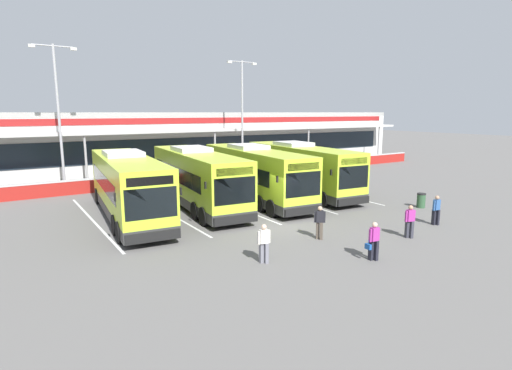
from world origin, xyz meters
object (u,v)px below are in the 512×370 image
(coach_bus_left_centre, at_px, (197,179))
(pedestrian_with_handbag, at_px, (374,240))
(pedestrian_near_bin, at_px, (436,209))
(lamp_post_west, at_px, (58,108))
(litter_bin, at_px, (421,200))
(lamp_post_centre, at_px, (242,109))
(coach_bus_centre, at_px, (254,174))
(pedestrian_approaching_bus, at_px, (264,242))
(pedestrian_in_dark_coat, at_px, (410,220))
(coach_bus_leftmost, at_px, (128,187))
(coach_bus_right_centre, at_px, (300,169))
(pedestrian_child, at_px, (320,221))

(coach_bus_left_centre, xyz_separation_m, pedestrian_with_handbag, (1.93, -12.87, -0.93))
(pedestrian_near_bin, bearing_deg, lamp_post_west, 124.86)
(litter_bin, bearing_deg, lamp_post_centre, 94.36)
(coach_bus_centre, distance_m, pedestrian_approaching_bus, 11.95)
(coach_bus_centre, height_order, pedestrian_approaching_bus, coach_bus_centre)
(pedestrian_in_dark_coat, bearing_deg, litter_bin, 30.63)
(coach_bus_centre, bearing_deg, pedestrian_near_bin, -65.80)
(coach_bus_leftmost, relative_size, lamp_post_west, 1.12)
(coach_bus_right_centre, xyz_separation_m, pedestrian_near_bin, (0.56, -10.91, -0.91))
(coach_bus_leftmost, height_order, pedestrian_near_bin, coach_bus_leftmost)
(coach_bus_left_centre, xyz_separation_m, coach_bus_centre, (4.12, -0.45, 0.00))
(coach_bus_centre, relative_size, pedestrian_approaching_bus, 7.62)
(pedestrian_in_dark_coat, relative_size, pedestrian_approaching_bus, 1.00)
(pedestrian_child, xyz_separation_m, pedestrian_approaching_bus, (-3.98, -1.13, 0.00))
(pedestrian_approaching_bus, distance_m, litter_bin, 14.03)
(coach_bus_leftmost, bearing_deg, lamp_post_centre, 38.71)
(lamp_post_west, bearing_deg, coach_bus_leftmost, -80.75)
(pedestrian_child, bearing_deg, coach_bus_centre, 76.76)
(coach_bus_left_centre, distance_m, pedestrian_in_dark_coat, 13.13)
(pedestrian_approaching_bus, height_order, litter_bin, pedestrian_approaching_bus)
(pedestrian_with_handbag, xyz_separation_m, litter_bin, (9.88, 4.68, -0.39))
(coach_bus_centre, height_order, lamp_post_west, lamp_post_west)
(pedestrian_child, relative_size, pedestrian_near_bin, 1.00)
(coach_bus_left_centre, bearing_deg, lamp_post_west, 120.49)
(pedestrian_in_dark_coat, relative_size, litter_bin, 1.74)
(coach_bus_left_centre, distance_m, pedestrian_near_bin, 14.26)
(pedestrian_with_handbag, bearing_deg, lamp_post_centre, 70.95)
(pedestrian_near_bin, xyz_separation_m, litter_bin, (2.90, 2.91, -0.41))
(pedestrian_in_dark_coat, bearing_deg, pedestrian_near_bin, 11.97)
(pedestrian_with_handbag, bearing_deg, coach_bus_right_centre, 63.14)
(pedestrian_approaching_bus, bearing_deg, coach_bus_centre, 59.08)
(pedestrian_with_handbag, relative_size, pedestrian_approaching_bus, 1.00)
(coach_bus_leftmost, bearing_deg, pedestrian_with_handbag, -62.44)
(pedestrian_near_bin, bearing_deg, coach_bus_leftmost, 141.69)
(coach_bus_leftmost, xyz_separation_m, pedestrian_near_bin, (13.44, -10.62, -0.91))
(pedestrian_in_dark_coat, xyz_separation_m, litter_bin, (6.05, 3.58, -0.41))
(lamp_post_centre, bearing_deg, coach_bus_centre, -117.55)
(pedestrian_near_bin, bearing_deg, pedestrian_in_dark_coat, -168.03)
(pedestrian_in_dark_coat, height_order, lamp_post_west, lamp_post_west)
(litter_bin, bearing_deg, coach_bus_leftmost, 154.76)
(pedestrian_approaching_bus, bearing_deg, lamp_post_west, 101.50)
(lamp_post_centre, bearing_deg, coach_bus_right_centre, -99.60)
(coach_bus_centre, relative_size, coach_bus_right_centre, 1.00)
(pedestrian_with_handbag, height_order, pedestrian_near_bin, same)
(coach_bus_centre, height_order, pedestrian_near_bin, coach_bus_centre)
(coach_bus_centre, distance_m, pedestrian_near_bin, 11.71)
(coach_bus_left_centre, xyz_separation_m, pedestrian_approaching_bus, (-2.00, -10.67, -0.91))
(coach_bus_leftmost, xyz_separation_m, pedestrian_with_handbag, (6.46, -12.38, -0.93))
(pedestrian_in_dark_coat, relative_size, lamp_post_west, 0.15)
(coach_bus_centre, relative_size, pedestrian_with_handbag, 7.62)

